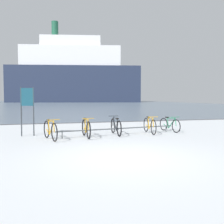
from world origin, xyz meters
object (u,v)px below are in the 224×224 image
(bicycle_1, at_px, (86,128))
(bicycle_2, at_px, (116,127))
(bicycle_3, at_px, (150,125))
(ferry_ship, at_px, (74,75))
(info_sign, at_px, (27,103))
(bicycle_4, at_px, (170,125))
(bicycle_0, at_px, (50,130))

(bicycle_1, relative_size, bicycle_2, 0.93)
(bicycle_3, relative_size, ferry_ship, 0.04)
(bicycle_2, bearing_deg, bicycle_3, 2.02)
(info_sign, bearing_deg, bicycle_3, -5.87)
(bicycle_1, distance_m, bicycle_4, 4.24)
(info_sign, bearing_deg, bicycle_0, -53.80)
(bicycle_2, relative_size, info_sign, 0.86)
(bicycle_2, bearing_deg, bicycle_0, -167.51)
(bicycle_1, height_order, ferry_ship, ferry_ship)
(info_sign, relative_size, ferry_ship, 0.05)
(bicycle_1, xyz_separation_m, bicycle_4, (4.17, 0.77, -0.04))
(bicycle_4, relative_size, ferry_ship, 0.04)
(bicycle_1, xyz_separation_m, bicycle_3, (2.99, 0.44, -0.01))
(bicycle_4, bearing_deg, info_sign, 178.07)
(bicycle_4, distance_m, info_sign, 6.61)
(bicycle_1, relative_size, bicycle_3, 0.96)
(bicycle_3, bearing_deg, bicycle_4, 15.59)
(bicycle_0, xyz_separation_m, info_sign, (-0.90, 1.23, 1.05))
(bicycle_0, xyz_separation_m, bicycle_4, (5.61, 1.01, -0.04))
(bicycle_2, height_order, ferry_ship, ferry_ship)
(bicycle_2, xyz_separation_m, bicycle_3, (1.62, 0.06, -0.00))
(bicycle_0, xyz_separation_m, bicycle_3, (4.43, 0.68, -0.01))
(bicycle_0, height_order, info_sign, info_sign)
(bicycle_4, bearing_deg, bicycle_3, -164.41)
(bicycle_3, distance_m, ferry_ship, 77.82)
(bicycle_3, relative_size, info_sign, 0.83)
(info_sign, distance_m, ferry_ship, 77.72)
(bicycle_1, relative_size, bicycle_4, 1.05)
(bicycle_2, relative_size, bicycle_4, 1.13)
(ferry_ship, bearing_deg, info_sign, -97.96)
(bicycle_2, bearing_deg, bicycle_4, 7.86)
(bicycle_0, bearing_deg, ferry_ship, 82.82)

